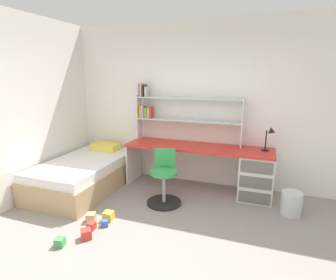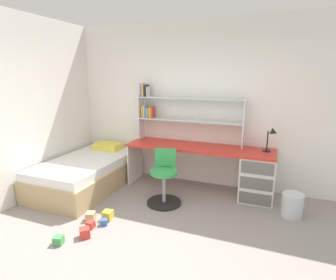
{
  "view_description": "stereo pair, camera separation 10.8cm",
  "coord_description": "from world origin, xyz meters",
  "px_view_note": "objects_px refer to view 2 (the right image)",
  "views": [
    {
      "loc": [
        1.04,
        -2.29,
        1.9
      ],
      "look_at": [
        -0.22,
        1.22,
        0.99
      ],
      "focal_mm": 28.74,
      "sensor_mm": 36.0,
      "label": 1
    },
    {
      "loc": [
        1.14,
        -2.25,
        1.9
      ],
      "look_at": [
        -0.22,
        1.22,
        0.99
      ],
      "focal_mm": 28.74,
      "sensor_mm": 36.0,
      "label": 2
    }
  ],
  "objects_px": {
    "bookshelf_hutch": "(177,110)",
    "toy_block_natural_2": "(91,216)",
    "swivel_chair": "(164,182)",
    "toy_block_red_3": "(91,225)",
    "bed_platform": "(87,173)",
    "toy_block_red_5": "(85,233)",
    "desk_lamp": "(272,136)",
    "waste_bin": "(292,205)",
    "toy_block_blue_0": "(104,222)",
    "desk": "(239,170)",
    "toy_block_yellow_1": "(108,215)",
    "toy_block_green_4": "(59,240)"
  },
  "relations": [
    {
      "from": "toy_block_red_5",
      "to": "waste_bin",
      "type": "bearing_deg",
      "value": 31.75
    },
    {
      "from": "swivel_chair",
      "to": "toy_block_red_3",
      "type": "relative_size",
      "value": 8.86
    },
    {
      "from": "swivel_chair",
      "to": "waste_bin",
      "type": "height_order",
      "value": "swivel_chair"
    },
    {
      "from": "desk",
      "to": "toy_block_blue_0",
      "type": "relative_size",
      "value": 29.75
    },
    {
      "from": "toy_block_red_5",
      "to": "swivel_chair",
      "type": "bearing_deg",
      "value": 65.3
    },
    {
      "from": "bookshelf_hutch",
      "to": "toy_block_green_4",
      "type": "bearing_deg",
      "value": -105.56
    },
    {
      "from": "swivel_chair",
      "to": "toy_block_red_5",
      "type": "xyz_separation_m",
      "value": [
        -0.54,
        -1.18,
        -0.27
      ]
    },
    {
      "from": "bookshelf_hutch",
      "to": "toy_block_red_3",
      "type": "relative_size",
      "value": 20.02
    },
    {
      "from": "toy_block_natural_2",
      "to": "toy_block_red_5",
      "type": "relative_size",
      "value": 0.98
    },
    {
      "from": "bookshelf_hutch",
      "to": "toy_block_natural_2",
      "type": "height_order",
      "value": "bookshelf_hutch"
    },
    {
      "from": "desk",
      "to": "swivel_chair",
      "type": "relative_size",
      "value": 2.96
    },
    {
      "from": "toy_block_red_3",
      "to": "toy_block_blue_0",
      "type": "bearing_deg",
      "value": 46.67
    },
    {
      "from": "desk",
      "to": "desk_lamp",
      "type": "bearing_deg",
      "value": 8.03
    },
    {
      "from": "swivel_chair",
      "to": "waste_bin",
      "type": "xyz_separation_m",
      "value": [
        1.78,
        0.26,
        -0.16
      ]
    },
    {
      "from": "waste_bin",
      "to": "toy_block_natural_2",
      "type": "relative_size",
      "value": 2.92
    },
    {
      "from": "bookshelf_hutch",
      "to": "bed_platform",
      "type": "distance_m",
      "value": 1.89
    },
    {
      "from": "desk_lamp",
      "to": "bed_platform",
      "type": "relative_size",
      "value": 0.21
    },
    {
      "from": "swivel_chair",
      "to": "bed_platform",
      "type": "relative_size",
      "value": 0.44
    },
    {
      "from": "bed_platform",
      "to": "toy_block_blue_0",
      "type": "distance_m",
      "value": 1.36
    },
    {
      "from": "bed_platform",
      "to": "toy_block_green_4",
      "type": "height_order",
      "value": "bed_platform"
    },
    {
      "from": "desk",
      "to": "waste_bin",
      "type": "xyz_separation_m",
      "value": [
        0.78,
        -0.4,
        -0.27
      ]
    },
    {
      "from": "swivel_chair",
      "to": "bed_platform",
      "type": "bearing_deg",
      "value": 178.0
    },
    {
      "from": "bed_platform",
      "to": "toy_block_red_3",
      "type": "bearing_deg",
      "value": -50.81
    },
    {
      "from": "bed_platform",
      "to": "toy_block_red_5",
      "type": "xyz_separation_m",
      "value": [
        0.91,
        -1.24,
        -0.2
      ]
    },
    {
      "from": "desk",
      "to": "toy_block_yellow_1",
      "type": "relative_size",
      "value": 19.69
    },
    {
      "from": "toy_block_red_3",
      "to": "toy_block_green_4",
      "type": "bearing_deg",
      "value": -108.06
    },
    {
      "from": "swivel_chair",
      "to": "toy_block_green_4",
      "type": "distance_m",
      "value": 1.61
    },
    {
      "from": "toy_block_green_4",
      "to": "toy_block_yellow_1",
      "type": "bearing_deg",
      "value": 72.01
    },
    {
      "from": "desk",
      "to": "bookshelf_hutch",
      "type": "distance_m",
      "value": 1.43
    },
    {
      "from": "bookshelf_hutch",
      "to": "toy_block_yellow_1",
      "type": "distance_m",
      "value": 2.06
    },
    {
      "from": "desk_lamp",
      "to": "toy_block_red_3",
      "type": "height_order",
      "value": "desk_lamp"
    },
    {
      "from": "desk",
      "to": "toy_block_yellow_1",
      "type": "bearing_deg",
      "value": -137.52
    },
    {
      "from": "desk_lamp",
      "to": "toy_block_natural_2",
      "type": "bearing_deg",
      "value": -144.25
    },
    {
      "from": "swivel_chair",
      "to": "toy_block_red_3",
      "type": "distance_m",
      "value": 1.2
    },
    {
      "from": "toy_block_yellow_1",
      "to": "waste_bin",
      "type": "bearing_deg",
      "value": 23.31
    },
    {
      "from": "toy_block_natural_2",
      "to": "toy_block_red_5",
      "type": "xyz_separation_m",
      "value": [
        0.18,
        -0.35,
        0.0
      ]
    },
    {
      "from": "toy_block_natural_2",
      "to": "swivel_chair",
      "type": "bearing_deg",
      "value": 49.33
    },
    {
      "from": "desk_lamp",
      "to": "toy_block_blue_0",
      "type": "distance_m",
      "value": 2.69
    },
    {
      "from": "desk_lamp",
      "to": "toy_block_red_5",
      "type": "relative_size",
      "value": 3.3
    },
    {
      "from": "bed_platform",
      "to": "waste_bin",
      "type": "distance_m",
      "value": 3.25
    },
    {
      "from": "waste_bin",
      "to": "bookshelf_hutch",
      "type": "bearing_deg",
      "value": 162.6
    },
    {
      "from": "toy_block_yellow_1",
      "to": "swivel_chair",
      "type": "bearing_deg",
      "value": 54.77
    },
    {
      "from": "toy_block_blue_0",
      "to": "toy_block_red_3",
      "type": "xyz_separation_m",
      "value": [
        -0.12,
        -0.12,
        0.01
      ]
    },
    {
      "from": "toy_block_natural_2",
      "to": "toy_block_green_4",
      "type": "xyz_separation_m",
      "value": [
        -0.02,
        -0.57,
        -0.01
      ]
    },
    {
      "from": "swivel_chair",
      "to": "toy_block_green_4",
      "type": "xyz_separation_m",
      "value": [
        -0.74,
        -1.41,
        -0.27
      ]
    },
    {
      "from": "waste_bin",
      "to": "toy_block_blue_0",
      "type": "distance_m",
      "value": 2.54
    },
    {
      "from": "toy_block_natural_2",
      "to": "bed_platform",
      "type": "bearing_deg",
      "value": 129.66
    },
    {
      "from": "waste_bin",
      "to": "toy_block_red_3",
      "type": "xyz_separation_m",
      "value": [
        -2.39,
        -1.25,
        -0.12
      ]
    },
    {
      "from": "desk",
      "to": "toy_block_red_5",
      "type": "distance_m",
      "value": 2.44
    },
    {
      "from": "toy_block_yellow_1",
      "to": "toy_block_red_3",
      "type": "height_order",
      "value": "toy_block_yellow_1"
    }
  ]
}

